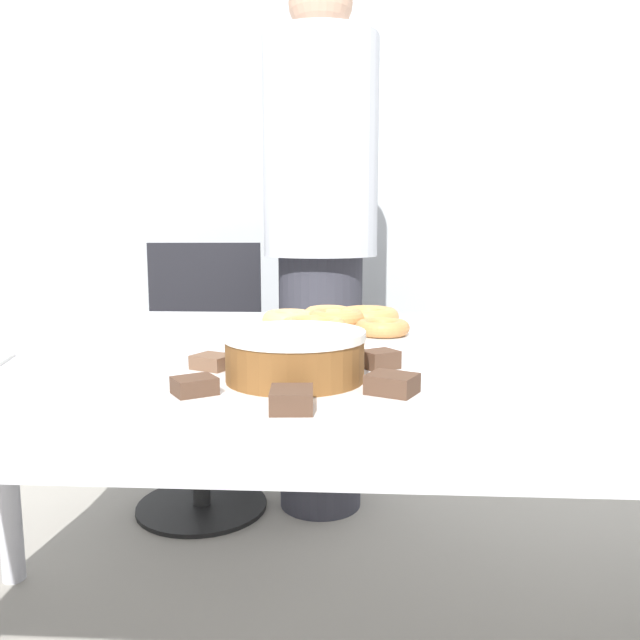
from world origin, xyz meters
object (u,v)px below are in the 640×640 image
Objects in this scene: person_standing at (321,238)px; plate_cake at (295,384)px; office_chair_left at (201,382)px; frosted_cake at (295,355)px; plate_donuts at (336,331)px.

plate_cake is (0.03, -1.22, -0.18)m from person_standing.
person_standing reaches higher than office_chair_left.
person_standing is 1.23m from plate_cake.
plate_donuts is at bearing 84.57° from frosted_cake.
plate_cake is at bearing 180.00° from frosted_cake.
office_chair_left is 2.34× the size of plate_cake.
plate_cake is 0.45m from plate_donuts.
office_chair_left is at bearing 179.46° from person_standing.
person_standing is at bearing -5.86° from office_chair_left.
person_standing reaches higher than frosted_cake.
plate_donuts is at bearing -84.32° from person_standing.
person_standing is at bearing 91.63° from frosted_cake.
frosted_cake is (0.03, -1.22, -0.14)m from person_standing.
person_standing is 4.81× the size of plate_donuts.
office_chair_left reaches higher than frosted_cake.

